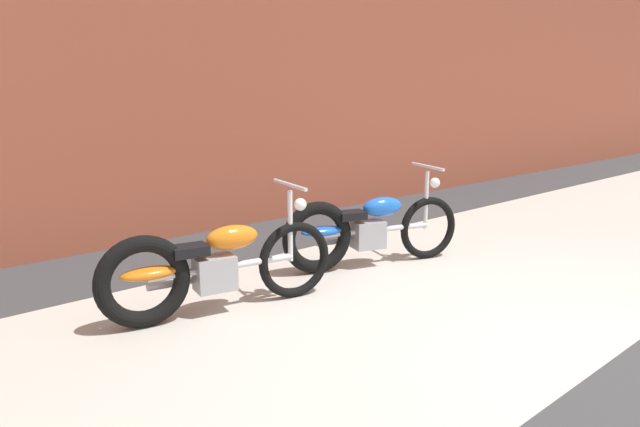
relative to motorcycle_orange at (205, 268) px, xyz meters
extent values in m
plane|color=#38383A|center=(1.51, -2.50, -0.40)|extent=(80.00, 80.00, 0.00)
cube|color=#B2ADA3|center=(1.51, -0.75, -0.40)|extent=(36.00, 3.50, 0.01)
cube|color=brown|center=(1.51, 2.70, 2.21)|extent=(36.00, 0.50, 5.22)
torus|color=black|center=(0.79, -0.15, -0.06)|extent=(0.68, 0.21, 0.68)
torus|color=black|center=(-0.48, 0.09, -0.03)|extent=(0.74, 0.27, 0.73)
cylinder|color=silver|center=(0.15, -0.03, -0.02)|extent=(1.22, 0.29, 0.06)
cube|color=#99999E|center=(0.08, -0.02, -0.06)|extent=(0.36, 0.28, 0.28)
ellipsoid|color=orange|center=(0.23, -0.05, 0.22)|extent=(0.47, 0.27, 0.20)
ellipsoid|color=orange|center=(-0.44, 0.08, 0.03)|extent=(0.47, 0.26, 0.10)
cube|color=black|center=(-0.12, 0.02, 0.16)|extent=(0.31, 0.25, 0.08)
cylinder|color=silver|center=(0.75, -0.15, 0.25)|extent=(0.05, 0.05, 0.62)
cylinder|color=silver|center=(0.75, -0.15, 0.61)|extent=(0.14, 0.58, 0.03)
sphere|color=white|center=(0.85, -0.16, 0.43)|extent=(0.11, 0.11, 0.11)
cylinder|color=silver|center=(-0.13, 0.18, -0.14)|extent=(0.55, 0.16, 0.06)
torus|color=black|center=(2.62, -0.17, -0.06)|extent=(0.67, 0.29, 0.68)
torus|color=black|center=(1.38, 0.23, -0.03)|extent=(0.73, 0.35, 0.73)
cylinder|color=silver|center=(2.00, 0.03, -0.02)|extent=(1.19, 0.44, 0.06)
cube|color=#99999E|center=(1.92, 0.05, -0.06)|extent=(0.37, 0.31, 0.28)
ellipsoid|color=blue|center=(2.07, 0.00, 0.22)|extent=(0.48, 0.32, 0.20)
ellipsoid|color=blue|center=(1.43, 0.21, 0.03)|extent=(0.47, 0.31, 0.10)
cube|color=black|center=(1.73, 0.11, 0.16)|extent=(0.33, 0.28, 0.08)
cylinder|color=silver|center=(2.58, -0.16, 0.25)|extent=(0.06, 0.06, 0.62)
cylinder|color=silver|center=(2.58, -0.16, 0.61)|extent=(0.21, 0.56, 0.03)
sphere|color=white|center=(2.67, -0.19, 0.43)|extent=(0.11, 0.11, 0.11)
cylinder|color=silver|center=(1.74, 0.27, -0.14)|extent=(0.54, 0.23, 0.06)
camera|label=1|loc=(-2.12, -3.86, 1.38)|focal=31.47mm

